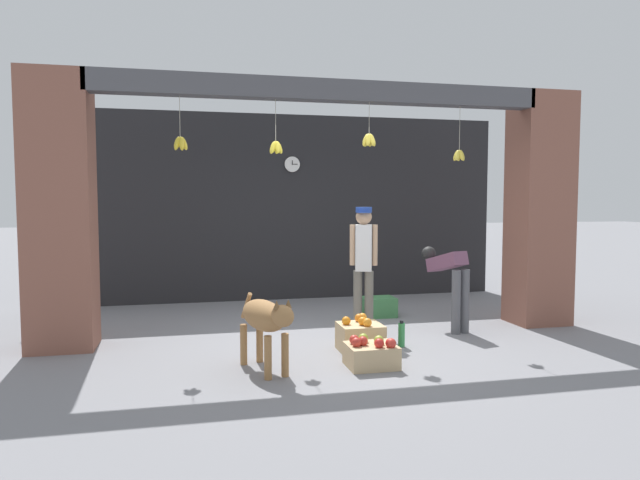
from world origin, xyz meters
TOP-DOWN VIEW (x-y plane):
  - ground_plane at (0.00, 0.00)m, footprint 60.00×60.00m
  - shop_back_wall at (0.00, 2.89)m, footprint 7.19×0.12m
  - shop_pillar_left at (-2.94, 0.30)m, footprint 0.70×0.60m
  - shop_pillar_right at (2.94, 0.30)m, footprint 0.70×0.60m
  - storefront_awning at (-0.00, 0.12)m, footprint 5.29×0.25m
  - dog at (-0.87, -1.05)m, footprint 0.51×1.04m
  - shopkeeper at (0.53, 0.33)m, footprint 0.33×0.28m
  - worker_stooping at (1.62, 0.18)m, footprint 0.37×0.78m
  - fruit_crate_oranges at (0.23, -0.54)m, footprint 0.46×0.43m
  - fruit_crate_apples at (0.16, -1.13)m, footprint 0.48×0.41m
  - produce_box_green at (1.02, 1.17)m, footprint 0.45×0.36m
  - water_bottle at (0.73, -0.47)m, footprint 0.08×0.08m
  - wall_clock at (0.08, 2.81)m, footprint 0.27×0.03m

SIDE VIEW (x-z plane):
  - ground_plane at x=0.00m, z-range 0.00..0.00m
  - fruit_crate_apples at x=0.16m, z-range -0.02..0.29m
  - produce_box_green at x=1.02m, z-range 0.00..0.27m
  - water_bottle at x=0.73m, z-range -0.01..0.28m
  - fruit_crate_oranges at x=0.23m, z-range -0.03..0.36m
  - dog at x=-0.87m, z-range 0.14..0.89m
  - worker_stooping at x=1.62m, z-range 0.17..1.20m
  - shopkeeper at x=0.53m, z-range 0.13..1.68m
  - shop_back_wall at x=0.00m, z-range 0.00..3.02m
  - shop_pillar_left at x=-2.94m, z-range 0.00..3.02m
  - shop_pillar_right at x=2.94m, z-range 0.00..3.02m
  - wall_clock at x=0.08m, z-range 2.09..2.35m
  - storefront_awning at x=0.00m, z-range 2.43..3.34m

